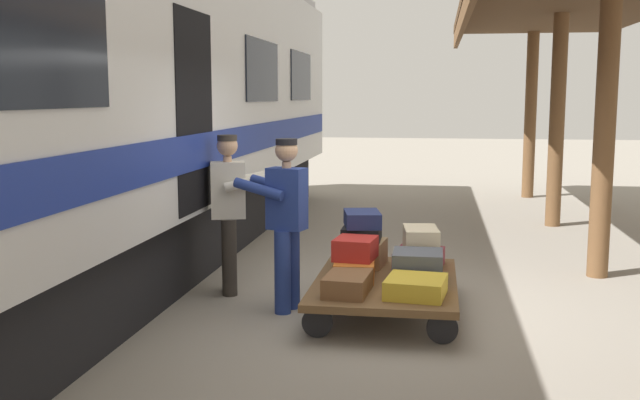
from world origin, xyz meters
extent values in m
plane|color=gray|center=(0.00, 0.00, 0.00)|extent=(60.00, 60.00, 0.00)
cylinder|color=brown|center=(-2.30, -8.65, 1.70)|extent=(0.24, 0.24, 3.40)
cylinder|color=brown|center=(-2.30, -5.19, 1.70)|extent=(0.24, 0.24, 3.40)
cylinder|color=brown|center=(-2.30, -1.73, 1.70)|extent=(0.24, 0.24, 3.40)
cube|color=silver|center=(3.51, 0.00, 2.35)|extent=(3.00, 16.71, 2.90)
cube|color=black|center=(3.51, 0.00, 0.45)|extent=(2.55, 15.88, 0.90)
cube|color=navy|center=(2.00, 0.00, 1.55)|extent=(0.03, 16.38, 0.36)
cube|color=black|center=(2.00, -5.85, 2.45)|extent=(0.02, 1.84, 0.84)
cube|color=black|center=(2.00, -2.92, 2.45)|extent=(0.02, 1.84, 0.84)
cube|color=black|center=(2.00, 2.92, 2.45)|extent=(0.02, 1.84, 0.84)
cube|color=black|center=(2.06, 0.00, 1.95)|extent=(0.12, 1.10, 2.00)
cube|color=brown|center=(0.06, 0.15, 0.31)|extent=(1.36, 2.03, 0.07)
cylinder|color=black|center=(-0.48, 0.97, 0.14)|extent=(0.27, 0.05, 0.27)
cylinder|color=black|center=(0.60, 0.97, 0.14)|extent=(0.27, 0.05, 0.27)
cylinder|color=black|center=(-0.48, -0.66, 0.14)|extent=(0.27, 0.05, 0.27)
cylinder|color=black|center=(0.60, -0.66, 0.14)|extent=(0.27, 0.05, 0.27)
cube|color=#4C515B|center=(-0.24, 0.15, 0.49)|extent=(0.47, 0.47, 0.29)
cube|color=tan|center=(0.37, -0.40, 0.48)|extent=(0.55, 0.52, 0.27)
cube|color=gold|center=(-0.24, 0.71, 0.43)|extent=(0.57, 0.59, 0.17)
cube|color=#CC6B23|center=(0.37, 0.15, 0.43)|extent=(0.43, 0.62, 0.18)
cube|color=brown|center=(0.37, 0.71, 0.43)|extent=(0.42, 0.61, 0.18)
cube|color=maroon|center=(-0.24, -0.40, 0.43)|extent=(0.54, 0.62, 0.18)
cube|color=black|center=(0.35, -0.38, 0.69)|extent=(0.39, 0.46, 0.15)
cube|color=#AD231E|center=(0.36, 0.12, 0.63)|extent=(0.43, 0.47, 0.21)
cube|color=beige|center=(-0.26, -0.41, 0.64)|extent=(0.40, 0.58, 0.24)
cube|color=navy|center=(0.35, -0.40, 0.84)|extent=(0.45, 0.56, 0.16)
cylinder|color=navy|center=(1.00, 0.11, 0.41)|extent=(0.16, 0.16, 0.82)
cylinder|color=navy|center=(1.05, 0.30, 0.41)|extent=(0.16, 0.16, 0.82)
cube|color=navy|center=(1.03, 0.21, 1.12)|extent=(0.41, 0.31, 0.60)
cylinder|color=tan|center=(1.03, 0.21, 1.45)|extent=(0.09, 0.09, 0.06)
sphere|color=tan|center=(1.03, 0.21, 1.59)|extent=(0.22, 0.22, 0.22)
cylinder|color=black|center=(1.03, 0.21, 1.67)|extent=(0.21, 0.21, 0.06)
cylinder|color=navy|center=(1.20, -0.01, 1.22)|extent=(0.54, 0.24, 0.21)
cylinder|color=navy|center=(1.28, 0.30, 1.22)|extent=(0.54, 0.24, 0.21)
cylinder|color=#332D28|center=(1.75, -0.25, 0.41)|extent=(0.16, 0.16, 0.82)
cylinder|color=#332D28|center=(1.80, -0.44, 0.41)|extent=(0.16, 0.16, 0.82)
cube|color=silver|center=(1.78, -0.35, 1.12)|extent=(0.41, 0.32, 0.60)
cylinder|color=tan|center=(1.78, -0.35, 1.45)|extent=(0.09, 0.09, 0.06)
sphere|color=tan|center=(1.78, -0.35, 1.59)|extent=(0.22, 0.22, 0.22)
cylinder|color=#332D28|center=(1.78, -0.35, 1.67)|extent=(0.21, 0.21, 0.06)
cylinder|color=silver|center=(1.52, -0.26, 1.22)|extent=(0.54, 0.25, 0.21)
cylinder|color=silver|center=(1.61, -0.56, 1.22)|extent=(0.54, 0.25, 0.21)
camera|label=1|loc=(-0.40, 7.16, 2.11)|focal=41.44mm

